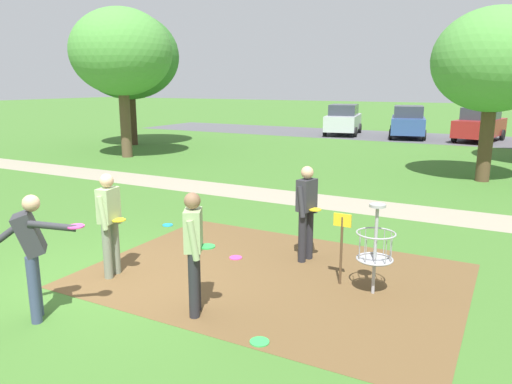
# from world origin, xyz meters

# --- Properties ---
(ground_plane) EXTENTS (160.00, 160.00, 0.00)m
(ground_plane) POSITION_xyz_m (0.00, 0.00, 0.00)
(ground_plane) COLOR #3D6B28
(dirt_tee_pad) EXTENTS (5.96, 4.29, 0.01)m
(dirt_tee_pad) POSITION_xyz_m (2.24, 1.53, 0.00)
(dirt_tee_pad) COLOR brown
(dirt_tee_pad) RESTS_ON ground
(disc_golf_basket) EXTENTS (0.98, 0.58, 1.39)m
(disc_golf_basket) POSITION_xyz_m (3.82, 1.64, 0.75)
(disc_golf_basket) COLOR #9E9EA3
(disc_golf_basket) RESTS_ON ground
(player_foreground_watching) EXTENTS (1.06, 0.69, 1.71)m
(player_foreground_watching) POSITION_xyz_m (0.13, -1.30, 0.99)
(player_foreground_watching) COLOR #384260
(player_foreground_watching) RESTS_ON ground
(player_throwing) EXTENTS (0.45, 0.49, 1.71)m
(player_throwing) POSITION_xyz_m (1.90, -0.18, 0.97)
(player_throwing) COLOR #232328
(player_throwing) RESTS_ON ground
(player_waiting_left) EXTENTS (0.43, 0.49, 1.71)m
(player_waiting_left) POSITION_xyz_m (2.44, 2.45, 0.97)
(player_waiting_left) COLOR #232328
(player_waiting_left) RESTS_ON ground
(player_waiting_right) EXTENTS (0.43, 0.49, 1.71)m
(player_waiting_right) POSITION_xyz_m (-0.08, 0.28, 0.97)
(player_waiting_right) COLOR slate
(player_waiting_right) RESTS_ON ground
(frisbee_near_basket) EXTENTS (0.23, 0.23, 0.02)m
(frisbee_near_basket) POSITION_xyz_m (-1.11, 3.01, 0.01)
(frisbee_near_basket) COLOR #1E93DB
(frisbee_near_basket) RESTS_ON ground
(frisbee_by_tee) EXTENTS (0.24, 0.24, 0.02)m
(frisbee_by_tee) POSITION_xyz_m (3.04, -0.45, 0.01)
(frisbee_by_tee) COLOR green
(frisbee_by_tee) RESTS_ON ground
(frisbee_mid_grass) EXTENTS (0.23, 0.23, 0.02)m
(frisbee_mid_grass) POSITION_xyz_m (1.29, 1.94, 0.01)
(frisbee_mid_grass) COLOR #E53D99
(frisbee_mid_grass) RESTS_ON ground
(tree_near_left) EXTENTS (4.17, 4.17, 6.14)m
(tree_near_left) POSITION_xyz_m (-9.17, 10.43, 4.34)
(tree_near_left) COLOR brown
(tree_near_left) RESTS_ON ground
(tree_mid_left) EXTENTS (5.01, 5.01, 6.56)m
(tree_mid_left) POSITION_xyz_m (-11.89, 13.80, 4.42)
(tree_mid_left) COLOR #422D1E
(tree_mid_left) RESTS_ON ground
(tree_mid_center) EXTENTS (3.75, 3.75, 5.40)m
(tree_mid_center) POSITION_xyz_m (4.71, 11.87, 3.78)
(tree_mid_center) COLOR #4C3823
(tree_mid_center) RESTS_ON ground
(parking_lot_strip) EXTENTS (36.00, 6.00, 0.01)m
(parking_lot_strip) POSITION_xyz_m (0.00, 24.36, 0.00)
(parking_lot_strip) COLOR #4C4C51
(parking_lot_strip) RESTS_ON ground
(parked_car_leftmost) EXTENTS (2.55, 4.46, 1.84)m
(parked_car_leftmost) POSITION_xyz_m (-3.98, 23.93, 0.92)
(parked_car_leftmost) COLOR #B2B7BC
(parked_car_leftmost) RESTS_ON ground
(parked_car_center_left) EXTENTS (2.63, 4.48, 1.84)m
(parked_car_center_left) POSITION_xyz_m (-0.11, 23.98, 0.92)
(parked_car_center_left) COLOR #2D4784
(parked_car_center_left) RESTS_ON ground
(parked_car_center_right) EXTENTS (2.54, 4.46, 1.84)m
(parked_car_center_right) POSITION_xyz_m (3.74, 23.91, 0.92)
(parked_car_center_right) COLOR maroon
(parked_car_center_right) RESTS_ON ground
(gravel_path) EXTENTS (40.00, 1.56, 0.00)m
(gravel_path) POSITION_xyz_m (0.00, 6.78, 0.00)
(gravel_path) COLOR gray
(gravel_path) RESTS_ON ground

